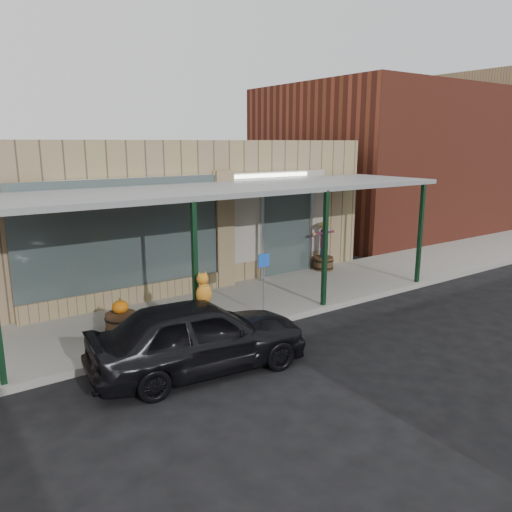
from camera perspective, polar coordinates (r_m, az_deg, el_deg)
ground at (r=10.16m, az=8.43°, el=-11.34°), size 120.00×120.00×0.00m
sidewalk at (r=12.79m, az=-2.77°, el=-5.69°), size 40.00×3.20×0.15m
storefront at (r=16.29m, az=-11.54°, el=5.39°), size 12.00×6.25×4.20m
awning at (r=12.14m, az=-2.82°, el=7.50°), size 12.00×3.00×3.04m
block_buildings_near at (r=17.98m, az=-7.18°, el=11.58°), size 61.00×8.00×8.00m
barrel_scarecrow at (r=16.06m, az=7.75°, el=0.36°), size 0.98×0.71×1.61m
barrel_pumpkin at (r=11.14m, az=-15.16°, el=-7.11°), size 0.81×0.81×0.77m
handicap_sign at (r=11.60m, az=0.89°, el=-2.30°), size 0.31×0.04×1.48m
parked_sedan at (r=9.32m, az=-6.51°, el=-8.98°), size 4.19×2.07×1.61m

